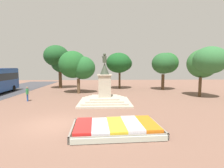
% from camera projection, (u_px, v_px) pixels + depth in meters
% --- Properties ---
extents(ground_plane, '(74.51, 74.51, 0.00)m').
position_uv_depth(ground_plane, '(54.00, 124.00, 11.00)').
color(ground_plane, brown).
extents(flower_planter, '(5.07, 3.38, 0.48)m').
position_uv_depth(flower_planter, '(117.00, 128.00, 9.75)').
color(flower_planter, '#38281C').
rests_on(flower_planter, ground_plane).
extents(statue_monument, '(5.07, 5.07, 4.95)m').
position_uv_depth(statue_monument, '(105.00, 94.00, 17.52)').
color(statue_monument, '#B4AA95').
rests_on(statue_monument, ground_plane).
extents(pedestrian_crossing_plaza, '(0.31, 0.56, 1.53)m').
position_uv_depth(pedestrian_crossing_plaza, '(27.00, 93.00, 18.31)').
color(pedestrian_crossing_plaza, '#264CA5').
rests_on(pedestrian_crossing_plaza, ground_plane).
extents(park_tree_far_left, '(5.00, 3.80, 5.79)m').
position_uv_depth(park_tree_far_left, '(77.00, 66.00, 24.00)').
color(park_tree_far_left, brown).
rests_on(park_tree_far_left, ground_plane).
extents(park_tree_behind_statue, '(4.21, 4.10, 5.82)m').
position_uv_depth(park_tree_behind_statue, '(165.00, 63.00, 27.30)').
color(park_tree_behind_statue, '#4C3823').
rests_on(park_tree_behind_statue, ground_plane).
extents(park_tree_far_right, '(3.88, 4.81, 5.95)m').
position_uv_depth(park_tree_far_right, '(206.00, 62.00, 20.75)').
color(park_tree_far_right, '#4C3823').
rests_on(park_tree_far_right, ground_plane).
extents(park_tree_street_side, '(4.33, 4.26, 5.90)m').
position_uv_depth(park_tree_street_side, '(120.00, 63.00, 28.73)').
color(park_tree_street_side, '#4C3823').
rests_on(park_tree_street_side, ground_plane).
extents(park_tree_distant, '(5.09, 4.94, 7.17)m').
position_uv_depth(park_tree_distant, '(60.00, 59.00, 29.32)').
color(park_tree_distant, '#4C3823').
rests_on(park_tree_distant, ground_plane).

